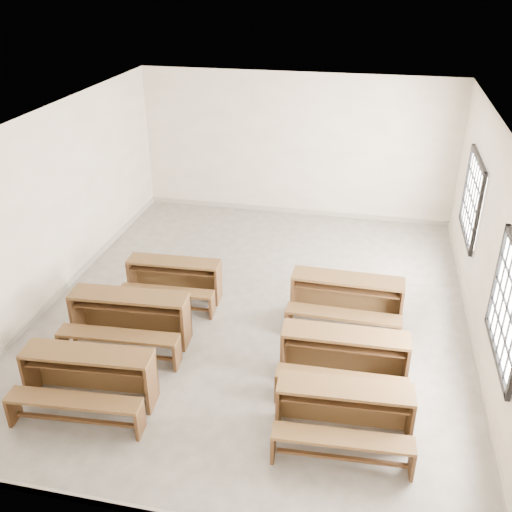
% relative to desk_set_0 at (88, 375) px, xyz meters
% --- Properties ---
extents(room, '(8.50, 8.50, 3.20)m').
position_rel_desk_set_0_xyz_m(room, '(1.75, 2.72, 1.69)').
color(room, gray).
rests_on(room, ground).
extents(desk_set_0, '(1.78, 1.02, 0.77)m').
position_rel_desk_set_0_xyz_m(desk_set_0, '(0.00, 0.00, 0.00)').
color(desk_set_0, brown).
rests_on(desk_set_0, ground).
extents(desk_set_1, '(1.85, 1.04, 0.81)m').
position_rel_desk_set_0_xyz_m(desk_set_1, '(-0.02, 1.40, 0.02)').
color(desk_set_1, brown).
rests_on(desk_set_1, ground).
extents(desk_set_2, '(1.63, 0.90, 0.72)m').
position_rel_desk_set_0_xyz_m(desk_set_2, '(0.21, 2.75, -0.03)').
color(desk_set_2, brown).
rests_on(desk_set_2, ground).
extents(desk_set_3, '(1.68, 0.94, 0.74)m').
position_rel_desk_set_0_xyz_m(desk_set_3, '(3.32, 0.07, -0.02)').
color(desk_set_3, brown).
rests_on(desk_set_3, ground).
extents(desk_set_4, '(1.75, 0.94, 0.78)m').
position_rel_desk_set_0_xyz_m(desk_set_4, '(3.25, 1.12, 0.00)').
color(desk_set_4, brown).
rests_on(desk_set_4, ground).
extents(desk_set_5, '(1.79, 0.95, 0.80)m').
position_rel_desk_set_0_xyz_m(desk_set_5, '(3.17, 2.63, 0.02)').
color(desk_set_5, brown).
rests_on(desk_set_5, ground).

